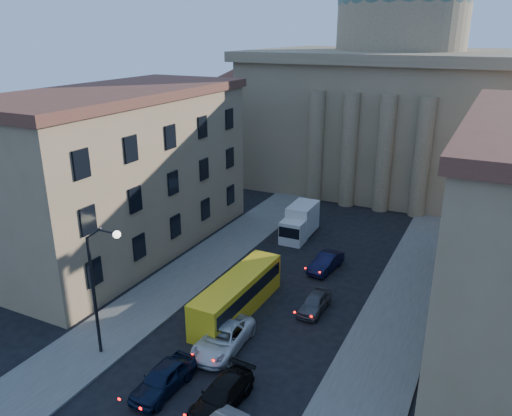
{
  "coord_description": "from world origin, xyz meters",
  "views": [
    {
      "loc": [
        13.23,
        -11.57,
        19.34
      ],
      "look_at": [
        -0.68,
        16.4,
        8.21
      ],
      "focal_mm": 35.0,
      "sensor_mm": 36.0,
      "label": 1
    }
  ],
  "objects_px": {
    "street_lamp": "(99,281)",
    "box_truck": "(300,222)",
    "city_bus": "(238,294)",
    "car_left_near": "(163,378)"
  },
  "relations": [
    {
      "from": "street_lamp",
      "to": "box_truck",
      "type": "xyz_separation_m",
      "value": [
        3.63,
        23.46,
        -3.81
      ]
    },
    {
      "from": "city_bus",
      "to": "box_truck",
      "type": "distance_m",
      "value": 15.28
    },
    {
      "from": "car_left_near",
      "to": "city_bus",
      "type": "xyz_separation_m",
      "value": [
        -0.22,
        9.25,
        0.7
      ]
    },
    {
      "from": "car_left_near",
      "to": "box_truck",
      "type": "height_order",
      "value": "box_truck"
    },
    {
      "from": "car_left_near",
      "to": "box_truck",
      "type": "relative_size",
      "value": 0.8
    },
    {
      "from": "box_truck",
      "to": "street_lamp",
      "type": "bearing_deg",
      "value": -100.21
    },
    {
      "from": "city_bus",
      "to": "box_truck",
      "type": "relative_size",
      "value": 1.72
    },
    {
      "from": "street_lamp",
      "to": "box_truck",
      "type": "bearing_deg",
      "value": 81.19
    },
    {
      "from": "box_truck",
      "to": "city_bus",
      "type": "bearing_deg",
      "value": -86.68
    },
    {
      "from": "street_lamp",
      "to": "box_truck",
      "type": "relative_size",
      "value": 1.55
    }
  ]
}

